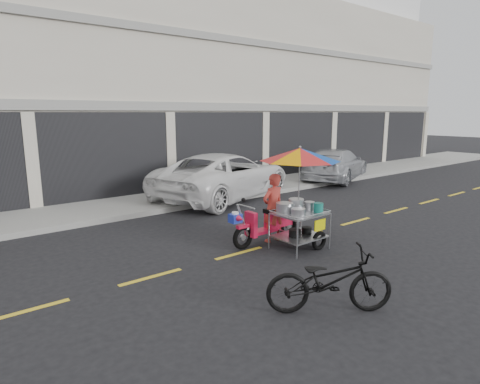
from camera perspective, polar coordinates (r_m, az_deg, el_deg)
ground at (r=9.76m, az=9.19°, el=-6.11°), size 90.00×90.00×0.00m
sidewalk at (r=13.92m, az=-7.69°, el=-0.51°), size 45.00×3.00×0.15m
shophouse_block at (r=19.49m, az=-8.58°, el=15.09°), size 36.00×8.11×10.40m
centerline at (r=9.76m, az=9.19°, el=-6.09°), size 42.00×0.10×0.01m
white_pickup at (r=13.66m, az=-2.25°, el=2.34°), size 6.08×4.19×1.54m
silver_pickup at (r=17.85m, az=13.41°, el=3.86°), size 5.10×3.59×1.37m
near_bicycle at (r=6.10m, az=12.60°, el=-12.21°), size 1.88×1.59×0.97m
food_vendor_rig at (r=8.67m, az=7.02°, el=1.21°), size 2.19×1.74×2.22m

